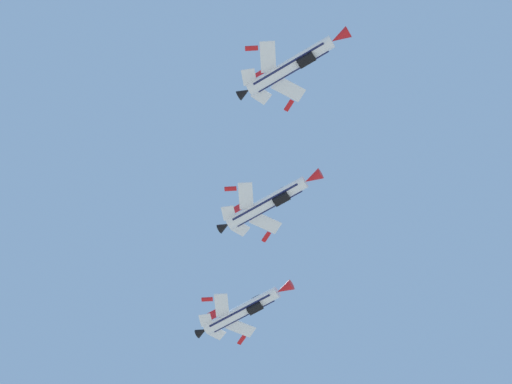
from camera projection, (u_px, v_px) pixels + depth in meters
fighter_jet_lead at (292, 65)px, 105.06m from camera, size 14.18×11.43×4.38m
fighter_jet_left_wing at (269, 202)px, 113.06m from camera, size 14.18×11.44×4.38m
fighter_jet_right_wing at (243, 310)px, 120.65m from camera, size 14.18×11.44×4.38m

